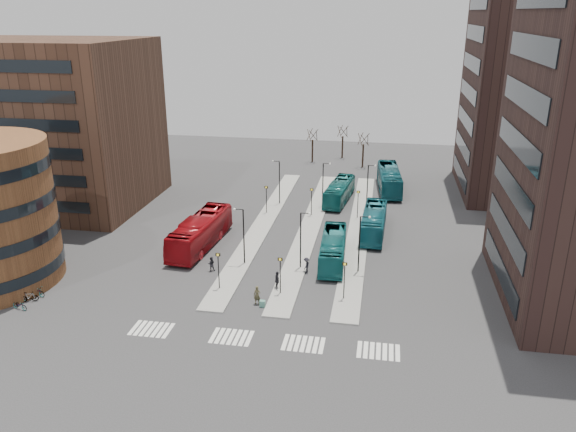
% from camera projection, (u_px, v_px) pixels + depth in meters
% --- Properties ---
extents(ground, '(160.00, 160.00, 0.00)m').
position_uv_depth(ground, '(230.00, 366.00, 42.43)').
color(ground, '#2B2B2E').
rests_on(ground, ground).
extents(island_left, '(2.50, 45.00, 0.15)m').
position_uv_depth(island_left, '(263.00, 224.00, 70.81)').
color(island_left, gray).
rests_on(island_left, ground).
extents(island_mid, '(2.50, 45.00, 0.15)m').
position_uv_depth(island_mid, '(310.00, 227.00, 69.84)').
color(island_mid, gray).
rests_on(island_mid, ground).
extents(island_right, '(2.50, 45.00, 0.15)m').
position_uv_depth(island_right, '(359.00, 230.00, 68.87)').
color(island_right, gray).
rests_on(island_right, ground).
extents(suitcase, '(0.51, 0.42, 0.61)m').
position_uv_depth(suitcase, '(262.00, 304.00, 50.93)').
color(suitcase, '#1C3A9D').
rests_on(suitcase, ground).
extents(red_bus, '(4.02, 13.08, 3.59)m').
position_uv_depth(red_bus, '(200.00, 232.00, 63.52)').
color(red_bus, maroon).
rests_on(red_bus, ground).
extents(teal_bus_a, '(2.94, 10.73, 2.96)m').
position_uv_depth(teal_bus_a, '(333.00, 249.00, 59.78)').
color(teal_bus_a, '#135D60').
rests_on(teal_bus_a, ground).
extents(teal_bus_b, '(3.78, 10.84, 2.96)m').
position_uv_depth(teal_bus_b, '(339.00, 191.00, 78.81)').
color(teal_bus_b, '#125B5A').
rests_on(teal_bus_b, ground).
extents(teal_bus_c, '(2.99, 11.24, 3.11)m').
position_uv_depth(teal_bus_c, '(374.00, 222.00, 67.26)').
color(teal_bus_c, '#155D6C').
rests_on(teal_bus_c, ground).
extents(teal_bus_d, '(3.87, 12.69, 3.48)m').
position_uv_depth(teal_bus_d, '(389.00, 179.00, 83.61)').
color(teal_bus_d, '#13535F').
rests_on(teal_bus_d, ground).
extents(traveller, '(0.68, 0.48, 1.80)m').
position_uv_depth(traveller, '(257.00, 295.00, 51.19)').
color(traveller, '#47422A').
rests_on(traveller, ground).
extents(commuter_a, '(0.87, 0.76, 1.53)m').
position_uv_depth(commuter_a, '(211.00, 264.00, 57.88)').
color(commuter_a, black).
rests_on(commuter_a, ground).
extents(commuter_b, '(0.86, 1.17, 1.84)m').
position_uv_depth(commuter_b, '(277.00, 280.00, 53.96)').
color(commuter_b, black).
rests_on(commuter_b, ground).
extents(commuter_c, '(0.79, 1.14, 1.62)m').
position_uv_depth(commuter_c, '(306.00, 265.00, 57.50)').
color(commuter_c, black).
rests_on(commuter_c, ground).
extents(bicycle_near, '(1.74, 0.95, 0.87)m').
position_uv_depth(bicycle_near, '(20.00, 305.00, 50.44)').
color(bicycle_near, gray).
rests_on(bicycle_near, ground).
extents(bicycle_mid, '(1.69, 1.03, 0.98)m').
position_uv_depth(bicycle_mid, '(29.00, 297.00, 51.74)').
color(bicycle_mid, gray).
rests_on(bicycle_mid, ground).
extents(bicycle_far, '(1.99, 1.01, 1.00)m').
position_uv_depth(bicycle_far, '(36.00, 291.00, 52.79)').
color(bicycle_far, gray).
rests_on(bicycle_far, ground).
extents(crosswalk_stripes, '(22.35, 2.40, 0.01)m').
position_uv_depth(crosswalk_stripes, '(264.00, 340.00, 45.85)').
color(crosswalk_stripes, silver).
rests_on(crosswalk_stripes, ground).
extents(office_block, '(25.00, 20.12, 22.00)m').
position_uv_depth(office_block, '(51.00, 124.00, 75.60)').
color(office_block, '#492F22').
rests_on(office_block, ground).
extents(tower_far, '(20.12, 20.00, 30.00)m').
position_uv_depth(tower_far, '(543.00, 90.00, 78.39)').
color(tower_far, '#2F1E1A').
rests_on(tower_far, ground).
extents(sign_poles, '(12.45, 22.12, 3.65)m').
position_uv_depth(sign_poles, '(298.00, 229.00, 62.63)').
color(sign_poles, black).
rests_on(sign_poles, ground).
extents(lamp_posts, '(14.04, 20.24, 6.12)m').
position_uv_depth(lamp_posts, '(314.00, 205.00, 66.69)').
color(lamp_posts, black).
rests_on(lamp_posts, ground).
extents(bare_trees, '(10.97, 8.14, 5.90)m').
position_uv_depth(bare_trees, '(339.00, 147.00, 99.05)').
color(bare_trees, black).
rests_on(bare_trees, ground).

